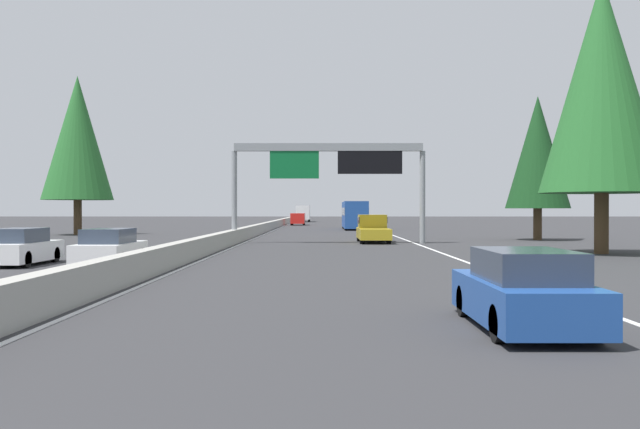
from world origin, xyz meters
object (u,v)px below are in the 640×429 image
Objects in this scene: box_truck_mid_left at (303,213)px; conifer_right_mid at (538,152)px; minivan_mid_center at (298,218)px; oncoming_far at (21,248)px; conifer_right_near at (602,85)px; oncoming_near at (110,249)px; conifer_left_near at (78,138)px; bus_mid_right at (354,214)px; sign_gantry_overhead at (331,164)px; sedan_distant_a at (523,292)px; pickup_near_right at (373,229)px.

box_truck_mid_left is 0.81× the size of conifer_right_mid.
box_truck_mid_left is 27.11m from minivan_mid_center.
conifer_right_near is at bearing 105.08° from oncoming_far.
conifer_right_near is at bearing 108.87° from oncoming_near.
bus_mid_right is at bearing -55.84° from conifer_left_near.
sign_gantry_overhead reaches higher than oncoming_near.
conifer_left_near is (33.44, 13.24, 7.81)m from oncoming_near.
sedan_distant_a is at bearing -179.85° from bus_mid_right.
conifer_right_mid is (-48.01, -19.17, 5.41)m from minivan_mid_center.
sedan_distant_a is at bearing 47.21° from oncoming_far.
conifer_right_near reaches higher than bus_mid_right.
box_truck_mid_left is (78.61, 6.97, 0.70)m from pickup_near_right.
conifer_right_near reaches higher than pickup_near_right.
bus_mid_right is at bearing 166.78° from oncoming_near.
conifer_right_near is at bearing -166.40° from bus_mid_right.
pickup_near_right is 0.53× the size of conifer_right_mid.
oncoming_far is (-49.88, 15.62, -1.03)m from bus_mid_right.
oncoming_far is (-70.57, 8.50, -0.27)m from minivan_mid_center.
bus_mid_right is 0.82× the size of conifer_left_near.
oncoming_near is at bearing 108.87° from conifer_right_near.
sedan_distant_a is 33.67m from pickup_near_right.
minivan_mid_center is at bearing 4.42° from sign_gantry_overhead.
box_truck_mid_left is (80.13, 4.12, -3.59)m from sign_gantry_overhead.
sedan_distant_a is at bearing -174.35° from sign_gantry_overhead.
sedan_distant_a is 54.33m from conifer_left_near.
conifer_right_mid is at bearing -156.20° from bus_mid_right.
oncoming_near is (-19.66, 11.69, -0.23)m from pickup_near_right.
bus_mid_right is 48.32m from box_truck_mid_left.
conifer_left_near is at bearing 74.52° from conifer_right_mid.
oncoming_far is 0.32× the size of conifer_left_near.
sign_gantry_overhead is at bearing -175.58° from minivan_mid_center.
pickup_near_right reaches higher than oncoming_far.
conifer_right_mid is at bearing -6.17° from conifer_right_near.
oncoming_far is at bearing 105.08° from conifer_right_near.
conifer_left_near is (10.29, 37.16, 2.13)m from conifer_right_mid.
sign_gantry_overhead is at bearing -177.05° from box_truck_mid_left.
minivan_mid_center is at bearing -179.95° from box_truck_mid_left.
conifer_left_near reaches higher than sign_gantry_overhead.
sign_gantry_overhead reaches higher than box_truck_mid_left.
oncoming_far is 36.15m from conifer_right_mid.
minivan_mid_center is (20.69, 7.12, -0.77)m from bus_mid_right.
minivan_mid_center is at bearing 7.68° from pickup_near_right.
oncoming_near is (-50.48, 11.86, -1.03)m from bus_mid_right.
sedan_distant_a is at bearing -176.28° from box_truck_mid_left.
minivan_mid_center is at bearing 15.38° from conifer_right_near.
box_truck_mid_left is 1.70× the size of minivan_mid_center.
oncoming_far is at bearing 129.19° from conifer_right_mid.
box_truck_mid_left is (47.79, 7.14, -0.11)m from bus_mid_right.
box_truck_mid_left is 98.04m from oncoming_far.
sedan_distant_a is 39.44m from conifer_right_mid.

